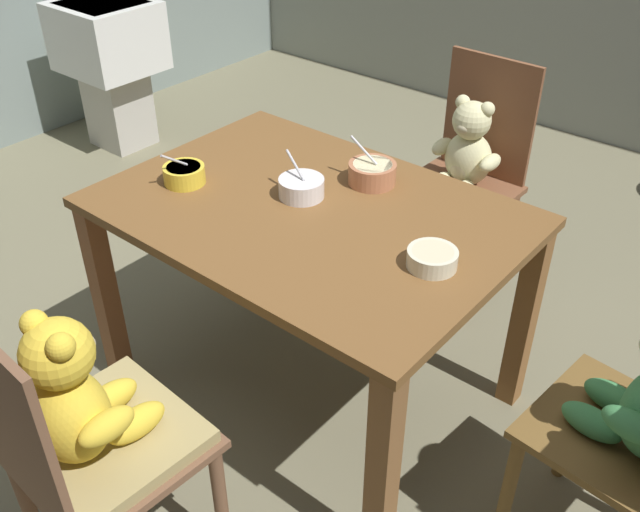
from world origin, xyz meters
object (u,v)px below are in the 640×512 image
object	(u,v)px
porridge_bowl_yellow_near_left	(184,174)
porridge_bowl_terracotta_far_center	(372,173)
sink_basin	(110,55)
teddy_chair_far_center	(466,163)
teddy_chair_near_front	(83,422)
dining_table	(309,239)
porridge_bowl_cream_near_right	(432,258)
porridge_bowl_white_center	(301,187)

from	to	relation	value
porridge_bowl_yellow_near_left	porridge_bowl_terracotta_far_center	world-z (taller)	porridge_bowl_terracotta_far_center
sink_basin	teddy_chair_far_center	bearing A→B (deg)	1.63
sink_basin	teddy_chair_near_front	bearing A→B (deg)	-37.62
dining_table	porridge_bowl_terracotta_far_center	xyz separation A→B (m)	(0.05, 0.24, 0.14)
porridge_bowl_yellow_near_left	sink_basin	world-z (taller)	porridge_bowl_yellow_near_left
teddy_chair_near_front	porridge_bowl_cream_near_right	size ratio (longest dim) A/B	6.98
porridge_bowl_terracotta_far_center	sink_basin	size ratio (longest dim) A/B	0.20
teddy_chair_far_center	sink_basin	size ratio (longest dim) A/B	1.16
teddy_chair_far_center	dining_table	bearing A→B (deg)	-2.12
porridge_bowl_yellow_near_left	sink_basin	xyz separation A→B (m)	(-1.66, 0.91, -0.22)
teddy_chair_far_center	porridge_bowl_yellow_near_left	xyz separation A→B (m)	(-0.44, -0.97, 0.20)
porridge_bowl_white_center	porridge_bowl_terracotta_far_center	bearing A→B (deg)	61.10
teddy_chair_near_front	porridge_bowl_cream_near_right	xyz separation A→B (m)	(0.38, 0.81, 0.18)
porridge_bowl_cream_near_right	porridge_bowl_terracotta_far_center	world-z (taller)	porridge_bowl_terracotta_far_center
porridge_bowl_cream_near_right	porridge_bowl_terracotta_far_center	distance (m)	0.46
porridge_bowl_cream_near_right	sink_basin	distance (m)	2.62
teddy_chair_far_center	porridge_bowl_terracotta_far_center	bearing A→B (deg)	1.38
teddy_chair_far_center	porridge_bowl_cream_near_right	bearing A→B (deg)	24.81
porridge_bowl_yellow_near_left	porridge_bowl_cream_near_right	distance (m)	0.82
dining_table	porridge_bowl_yellow_near_left	bearing A→B (deg)	-161.66
dining_table	porridge_bowl_white_center	bearing A→B (deg)	148.89
dining_table	porridge_bowl_yellow_near_left	xyz separation A→B (m)	(-0.39, -0.13, 0.14)
porridge_bowl_white_center	sink_basin	world-z (taller)	porridge_bowl_white_center
dining_table	porridge_bowl_terracotta_far_center	size ratio (longest dim) A/B	7.66
teddy_chair_far_center	porridge_bowl_white_center	xyz separation A→B (m)	(-0.11, -0.81, 0.20)
teddy_chair_far_center	teddy_chair_near_front	bearing A→B (deg)	1.30
teddy_chair_far_center	porridge_bowl_terracotta_far_center	xyz separation A→B (m)	(0.00, -0.61, 0.21)
teddy_chair_near_front	porridge_bowl_terracotta_far_center	bearing A→B (deg)	3.19
porridge_bowl_terracotta_far_center	sink_basin	xyz separation A→B (m)	(-2.10, 0.55, -0.23)
porridge_bowl_yellow_near_left	porridge_bowl_cream_near_right	world-z (taller)	porridge_bowl_yellow_near_left
porridge_bowl_terracotta_far_center	porridge_bowl_cream_near_right	bearing A→B (deg)	-34.53
teddy_chair_near_front	porridge_bowl_terracotta_far_center	size ratio (longest dim) A/B	5.81
porridge_bowl_terracotta_far_center	sink_basin	distance (m)	2.18
dining_table	porridge_bowl_terracotta_far_center	world-z (taller)	porridge_bowl_terracotta_far_center
teddy_chair_near_front	teddy_chair_far_center	bearing A→B (deg)	3.24
porridge_bowl_cream_near_right	teddy_chair_far_center	bearing A→B (deg)	113.50
teddy_chair_far_center	porridge_bowl_cream_near_right	xyz separation A→B (m)	(0.38, -0.87, 0.20)
teddy_chair_far_center	porridge_bowl_cream_near_right	distance (m)	0.97
teddy_chair_far_center	porridge_bowl_white_center	distance (m)	0.84
porridge_bowl_cream_near_right	porridge_bowl_white_center	bearing A→B (deg)	172.98
sink_basin	porridge_bowl_white_center	bearing A→B (deg)	-20.64
dining_table	teddy_chair_far_center	bearing A→B (deg)	86.57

